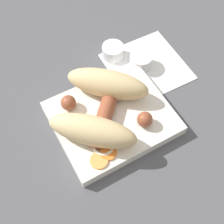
{
  "coord_description": "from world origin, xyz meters",
  "views": [
    {
      "loc": [
        -0.14,
        -0.26,
        0.52
      ],
      "look_at": [
        0.0,
        0.0,
        0.03
      ],
      "focal_mm": 50.0,
      "sensor_mm": 36.0,
      "label": 1
    }
  ],
  "objects_px": {
    "bread_roll": "(100,106)",
    "sausage": "(106,111)",
    "food_tray": "(112,118)",
    "condiment_cup_near": "(141,62)",
    "condiment_cup_far": "(113,52)"
  },
  "relations": [
    {
      "from": "bread_roll",
      "to": "sausage",
      "type": "height_order",
      "value": "bread_roll"
    },
    {
      "from": "food_tray",
      "to": "condiment_cup_near",
      "type": "distance_m",
      "value": 0.15
    },
    {
      "from": "bread_roll",
      "to": "sausage",
      "type": "distance_m",
      "value": 0.02
    },
    {
      "from": "bread_roll",
      "to": "condiment_cup_far",
      "type": "xyz_separation_m",
      "value": [
        0.1,
        0.13,
        -0.04
      ]
    },
    {
      "from": "food_tray",
      "to": "sausage",
      "type": "distance_m",
      "value": 0.03
    },
    {
      "from": "food_tray",
      "to": "condiment_cup_near",
      "type": "xyz_separation_m",
      "value": [
        0.12,
        0.09,
        0.0
      ]
    },
    {
      "from": "condiment_cup_far",
      "to": "bread_roll",
      "type": "bearing_deg",
      "value": -127.29
    },
    {
      "from": "food_tray",
      "to": "sausage",
      "type": "relative_size",
      "value": 1.6
    },
    {
      "from": "bread_roll",
      "to": "condiment_cup_near",
      "type": "distance_m",
      "value": 0.16
    },
    {
      "from": "bread_roll",
      "to": "condiment_cup_far",
      "type": "height_order",
      "value": "bread_roll"
    },
    {
      "from": "condiment_cup_near",
      "to": "condiment_cup_far",
      "type": "relative_size",
      "value": 1.0
    },
    {
      "from": "sausage",
      "to": "condiment_cup_near",
      "type": "relative_size",
      "value": 2.84
    },
    {
      "from": "sausage",
      "to": "condiment_cup_near",
      "type": "distance_m",
      "value": 0.16
    },
    {
      "from": "condiment_cup_near",
      "to": "condiment_cup_far",
      "type": "height_order",
      "value": "same"
    },
    {
      "from": "food_tray",
      "to": "condiment_cup_far",
      "type": "bearing_deg",
      "value": 60.07
    }
  ]
}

